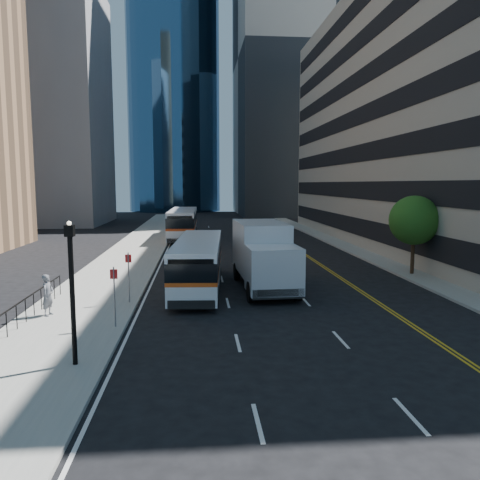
{
  "coord_description": "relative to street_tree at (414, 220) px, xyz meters",
  "views": [
    {
      "loc": [
        -4.95,
        -21.08,
        6.01
      ],
      "look_at": [
        -2.58,
        5.36,
        2.8
      ],
      "focal_mm": 35.0,
      "sensor_mm": 36.0,
      "label": 1
    }
  ],
  "objects": [
    {
      "name": "ground",
      "position": [
        -9.0,
        -8.0,
        -3.64
      ],
      "size": [
        160.0,
        160.0,
        0.0
      ],
      "primitive_type": "plane",
      "color": "black",
      "rests_on": "ground"
    },
    {
      "name": "sidewalk_west",
      "position": [
        -19.5,
        17.0,
        -3.57
      ],
      "size": [
        5.0,
        90.0,
        0.15
      ],
      "primitive_type": "cube",
      "color": "gray",
      "rests_on": "ground"
    },
    {
      "name": "sidewalk_east",
      "position": [
        -0.0,
        17.0,
        -3.57
      ],
      "size": [
        2.0,
        90.0,
        0.15
      ],
      "primitive_type": "cube",
      "color": "gray",
      "rests_on": "ground"
    },
    {
      "name": "office_tower_north",
      "position": [
        9.0,
        64.0,
        26.36
      ],
      "size": [
        30.0,
        28.0,
        60.0
      ],
      "primitive_type": "cube",
      "color": "gray",
      "rests_on": "ground"
    },
    {
      "name": "glass_tower",
      "position": [
        -19.0,
        77.0,
        36.36
      ],
      "size": [
        20.0,
        20.0,
        80.0
      ],
      "primitive_type": "cylinder",
      "color": "navy",
      "rests_on": "ground"
    },
    {
      "name": "midrise_west",
      "position": [
        -37.0,
        44.0,
        13.86
      ],
      "size": [
        18.0,
        18.0,
        35.0
      ],
      "primitive_type": "cube",
      "color": "gray",
      "rests_on": "ground"
    },
    {
      "name": "street_tree",
      "position": [
        0.0,
        0.0,
        0.0
      ],
      "size": [
        3.2,
        3.2,
        5.1
      ],
      "color": "#332114",
      "rests_on": "sidewalk_east"
    },
    {
      "name": "lamp_post",
      "position": [
        -18.0,
        -14.0,
        -0.92
      ],
      "size": [
        0.28,
        0.28,
        4.56
      ],
      "color": "black",
      "rests_on": "sidewalk_west"
    },
    {
      "name": "bus_front",
      "position": [
        -13.95,
        -2.64,
        -2.09
      ],
      "size": [
        3.12,
        11.17,
        2.85
      ],
      "rotation": [
        0.0,
        0.0,
        -0.06
      ],
      "color": "white",
      "rests_on": "ground"
    },
    {
      "name": "bus_rear",
      "position": [
        -15.6,
        21.86,
        -1.89
      ],
      "size": [
        2.95,
        12.51,
        3.21
      ],
      "rotation": [
        0.0,
        0.0,
        -0.02
      ],
      "color": "silver",
      "rests_on": "ground"
    },
    {
      "name": "box_truck",
      "position": [
        -10.24,
        -2.87,
        -1.66
      ],
      "size": [
        3.05,
        7.95,
        3.75
      ],
      "rotation": [
        0.0,
        0.0,
        0.04
      ],
      "color": "silver",
      "rests_on": "ground"
    },
    {
      "name": "pedestrian",
      "position": [
        -20.66,
        -8.04,
        -2.56
      ],
      "size": [
        0.58,
        0.76,
        1.86
      ],
      "primitive_type": "imported",
      "rotation": [
        0.0,
        0.0,
        1.35
      ],
      "color": "#585960",
      "rests_on": "sidewalk_west"
    }
  ]
}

